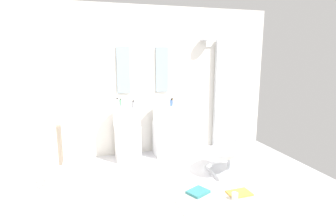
{
  "coord_description": "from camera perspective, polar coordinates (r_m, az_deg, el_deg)",
  "views": [
    {
      "loc": [
        -0.96,
        -3.17,
        1.74
      ],
      "look_at": [
        0.15,
        0.55,
        0.95
      ],
      "focal_mm": 29.26,
      "sensor_mm": 36.0,
      "label": 1
    }
  ],
  "objects": [
    {
      "name": "pedestal_sink_right",
      "position": [
        4.85,
        -0.42,
        -3.48
      ],
      "size": [
        0.46,
        0.46,
        1.02
      ],
      "color": "white",
      "rests_on": "ground_plane"
    },
    {
      "name": "shower_column",
      "position": [
        5.31,
        10.28,
        4.18
      ],
      "size": [
        0.49,
        0.24,
        2.05
      ],
      "color": "#B7BABF",
      "rests_on": "ground_plane"
    },
    {
      "name": "magazine_teal",
      "position": [
        3.69,
        6.28,
        -16.22
      ],
      "size": [
        0.32,
        0.3,
        0.03
      ],
      "primitive_type": "cube",
      "rotation": [
        0.0,
        0.0,
        0.46
      ],
      "color": "teal",
      "rests_on": "area_rug"
    },
    {
      "name": "rear_partition",
      "position": [
        4.94,
        -5.35,
        6.34
      ],
      "size": [
        4.8,
        0.1,
        2.6
      ],
      "primitive_type": "cube",
      "color": "silver",
      "rests_on": "ground_plane"
    },
    {
      "name": "soap_bottle_white",
      "position": [
        4.56,
        -10.48,
        1.84
      ],
      "size": [
        0.06,
        0.06,
        0.16
      ],
      "color": "white",
      "rests_on": "pedestal_sink_left"
    },
    {
      "name": "vanity_mirror_right",
      "position": [
        4.93,
        -1.28,
        8.83
      ],
      "size": [
        0.22,
        0.03,
        0.78
      ],
      "primitive_type": "cube",
      "color": "#8C9EA8"
    },
    {
      "name": "towel_rack",
      "position": [
        3.77,
        -22.01,
        -6.51
      ],
      "size": [
        0.37,
        0.22,
        0.95
      ],
      "color": "#B7BABF",
      "rests_on": "ground_plane"
    },
    {
      "name": "soap_bottle_green",
      "position": [
        4.72,
        -9.88,
        1.98
      ],
      "size": [
        0.04,
        0.04,
        0.12
      ],
      "color": "#59996B",
      "rests_on": "pedestal_sink_left"
    },
    {
      "name": "vanity_mirror_left",
      "position": [
        4.8,
        -9.3,
        8.61
      ],
      "size": [
        0.22,
        0.03,
        0.78
      ],
      "primitive_type": "cube",
      "color": "#8C9EA8"
    },
    {
      "name": "coffee_mug",
      "position": [
        3.61,
        13.76,
        -16.68
      ],
      "size": [
        0.08,
        0.08,
        0.09
      ],
      "primitive_type": "cylinder",
      "color": "white",
      "rests_on": "area_rug"
    },
    {
      "name": "soap_bottle_blue",
      "position": [
        4.61,
        0.71,
        1.92
      ],
      "size": [
        0.05,
        0.05,
        0.12
      ],
      "color": "#4C72B7",
      "rests_on": "pedestal_sink_right"
    },
    {
      "name": "soap_bottle_amber",
      "position": [
        4.65,
        0.86,
        2.07
      ],
      "size": [
        0.04,
        0.04,
        0.14
      ],
      "color": "#C68C38",
      "rests_on": "pedestal_sink_right"
    },
    {
      "name": "ground_plane",
      "position": [
        3.75,
        0.21,
        -16.47
      ],
      "size": [
        4.8,
        3.6,
        0.04
      ],
      "primitive_type": "cube",
      "color": "silver"
    },
    {
      "name": "lounge_chair",
      "position": [
        4.25,
        12.69,
        -7.91
      ],
      "size": [
        1.1,
        1.1,
        0.65
      ],
      "color": "#B7BABF",
      "rests_on": "ground_plane"
    },
    {
      "name": "pedestal_sink_left",
      "position": [
        4.71,
        -8.49,
        -4.06
      ],
      "size": [
        0.46,
        0.46,
        1.02
      ],
      "color": "white",
      "rests_on": "ground_plane"
    },
    {
      "name": "area_rug",
      "position": [
        3.66,
        10.59,
        -16.98
      ],
      "size": [
        1.14,
        0.74,
        0.01
      ],
      "primitive_type": "cube",
      "color": "beige",
      "rests_on": "ground_plane"
    },
    {
      "name": "soap_bottle_grey",
      "position": [
        4.49,
        -7.23,
        1.57
      ],
      "size": [
        0.05,
        0.05,
        0.12
      ],
      "color": "#99999E",
      "rests_on": "pedestal_sink_left"
    },
    {
      "name": "magazine_ochre",
      "position": [
        3.77,
        14.63,
        -16.04
      ],
      "size": [
        0.3,
        0.21,
        0.02
      ],
      "primitive_type": "cube",
      "rotation": [
        0.0,
        0.0,
        0.03
      ],
      "color": "gold",
      "rests_on": "area_rug"
    }
  ]
}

